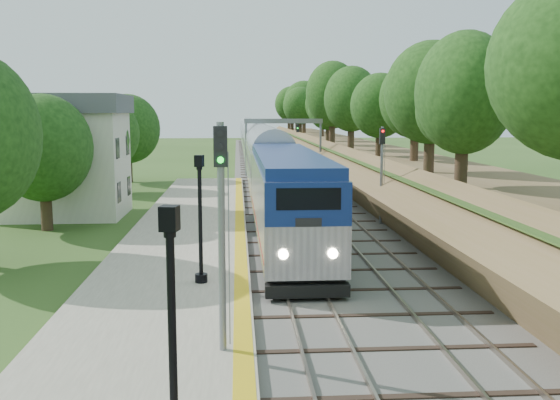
{
  "coord_description": "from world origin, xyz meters",
  "views": [
    {
      "loc": [
        -2.46,
        -11.74,
        6.81
      ],
      "look_at": [
        -0.5,
        16.82,
        2.8
      ],
      "focal_mm": 40.0,
      "sensor_mm": 36.0,
      "label": 1
    }
  ],
  "objects": [
    {
      "name": "yellow_stripe",
      "position": [
        -2.35,
        16.0,
        0.39
      ],
      "size": [
        0.55,
        68.0,
        0.01
      ],
      "primitive_type": "cube",
      "color": "gold",
      "rests_on": "platform"
    },
    {
      "name": "platform",
      "position": [
        -5.2,
        16.0,
        0.19
      ],
      "size": [
        6.4,
        68.0,
        0.38
      ],
      "primitive_type": "cube",
      "color": "gray",
      "rests_on": "ground"
    },
    {
      "name": "lamppost_far",
      "position": [
        -3.88,
        11.61,
        2.56
      ],
      "size": [
        0.48,
        0.48,
        4.87
      ],
      "color": "black",
      "rests_on": "platform"
    },
    {
      "name": "embankment",
      "position": [
        10.35,
        60.0,
        1.95
      ],
      "size": [
        10.64,
        170.0,
        11.7
      ],
      "color": "brown",
      "rests_on": "ground"
    },
    {
      "name": "signal_farside",
      "position": [
        6.2,
        25.1,
        3.71
      ],
      "size": [
        0.32,
        0.26,
        5.88
      ],
      "color": "slate",
      "rests_on": "ground"
    },
    {
      "name": "signal_gantry",
      "position": [
        2.47,
        54.99,
        4.82
      ],
      "size": [
        8.4,
        0.38,
        6.2
      ],
      "color": "slate",
      "rests_on": "ground"
    },
    {
      "name": "station_building",
      "position": [
        -14.0,
        30.0,
        4.09
      ],
      "size": [
        8.6,
        6.6,
        8.0
      ],
      "color": "white",
      "rests_on": "ground"
    },
    {
      "name": "trackbed",
      "position": [
        2.0,
        60.0,
        0.07
      ],
      "size": [
        9.5,
        170.0,
        0.28
      ],
      "color": "#4C4944",
      "rests_on": "ground"
    },
    {
      "name": "trees_behind_platform",
      "position": [
        -11.17,
        20.67,
        4.53
      ],
      "size": [
        7.82,
        53.32,
        7.21
      ],
      "color": "#332316",
      "rests_on": "ground"
    },
    {
      "name": "lamppost_mid",
      "position": [
        -3.64,
        -1.08,
        2.55
      ],
      "size": [
        0.48,
        0.48,
        4.85
      ],
      "color": "black",
      "rests_on": "platform"
    },
    {
      "name": "train",
      "position": [
        0.0,
        81.59,
        2.33
      ],
      "size": [
        3.12,
        146.23,
        4.59
      ],
      "color": "black",
      "rests_on": "trackbed"
    },
    {
      "name": "signal_platform",
      "position": [
        -2.9,
        4.66,
        4.19
      ],
      "size": [
        0.36,
        0.29,
        6.2
      ],
      "color": "slate",
      "rests_on": "platform"
    }
  ]
}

